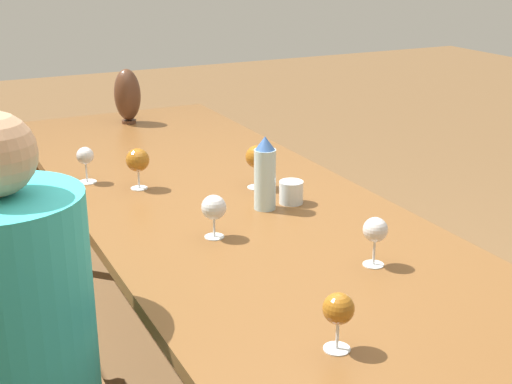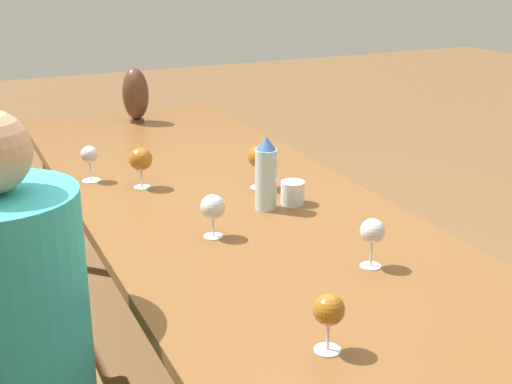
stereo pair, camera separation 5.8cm
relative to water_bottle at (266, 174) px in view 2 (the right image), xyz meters
The scene contains 11 objects.
dining_table 0.20m from the water_bottle, 67.13° to the left, with size 3.10×0.98×0.75m.
water_bottle is the anchor object (origin of this frame).
water_tumbler 0.13m from the water_bottle, 85.24° to the right, with size 0.08×0.08×0.08m.
vase 1.34m from the water_bottle, ahead, with size 0.13×0.13×0.26m.
wine_glass_0 0.49m from the water_bottle, 39.46° to the left, with size 0.08×0.08×0.15m.
wine_glass_1 0.21m from the water_bottle, 19.11° to the right, with size 0.08×0.08×0.16m.
wine_glass_2 0.29m from the water_bottle, 121.40° to the left, with size 0.07×0.07×0.13m.
wine_glass_3 0.87m from the water_bottle, 163.35° to the left, with size 0.07×0.07×0.13m.
wine_glass_4 0.70m from the water_bottle, 41.08° to the left, with size 0.07×0.07×0.13m.
wine_glass_5 0.52m from the water_bottle, behind, with size 0.07×0.07×0.14m.
person_near 0.95m from the water_bottle, 114.46° to the left, with size 0.37×0.37×1.24m.
Camera 2 is at (-2.01, 0.86, 1.58)m, focal length 50.00 mm.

